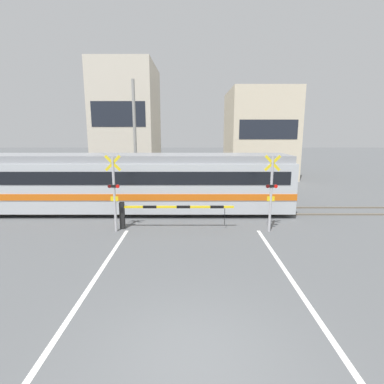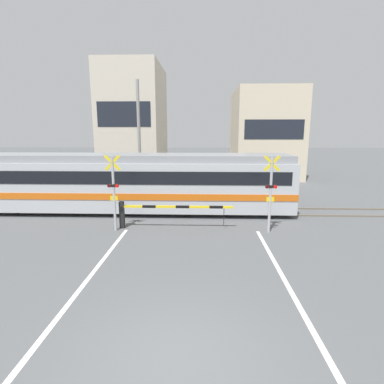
% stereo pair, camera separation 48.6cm
% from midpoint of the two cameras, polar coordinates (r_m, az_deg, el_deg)
% --- Properties ---
extents(ground_plane, '(160.00, 160.00, 0.00)m').
position_cam_midpoint_polar(ground_plane, '(6.44, -2.30, -29.43)').
color(ground_plane, '#56595B').
extents(rail_track_near, '(50.00, 0.10, 0.08)m').
position_cam_midpoint_polar(rail_track_near, '(15.51, -0.91, -4.29)').
color(rail_track_near, '#6B6051').
rests_on(rail_track_near, ground_plane).
extents(rail_track_far, '(50.00, 0.10, 0.08)m').
position_cam_midpoint_polar(rail_track_far, '(16.89, -0.85, -2.98)').
color(rail_track_far, '#6B6051').
rests_on(rail_track_far, ground_plane).
extents(road_stripe_left, '(0.14, 11.56, 0.01)m').
position_cam_midpoint_polar(road_stripe_left, '(8.45, -22.83, -19.46)').
color(road_stripe_left, white).
rests_on(road_stripe_left, ground_plane).
extents(road_stripe_right, '(0.14, 11.56, 0.01)m').
position_cam_midpoint_polar(road_stripe_right, '(8.30, 19.69, -19.80)').
color(road_stripe_right, white).
rests_on(road_stripe_right, ground_plane).
extents(commuter_train, '(17.74, 2.93, 3.08)m').
position_cam_midpoint_polar(commuter_train, '(16.35, -14.24, 1.96)').
color(commuter_train, '#B7BCC1').
rests_on(commuter_train, ground_plane).
extents(crossing_barrier_near, '(5.02, 0.20, 1.20)m').
position_cam_midpoint_polar(crossing_barrier_near, '(13.32, -8.40, -3.58)').
color(crossing_barrier_near, black).
rests_on(crossing_barrier_near, ground_plane).
extents(crossing_barrier_far, '(5.02, 0.20, 1.20)m').
position_cam_midpoint_polar(crossing_barrier_far, '(19.31, 4.29, 1.15)').
color(crossing_barrier_far, black).
rests_on(crossing_barrier_far, ground_plane).
extents(crossing_signal_left, '(0.68, 0.15, 3.29)m').
position_cam_midpoint_polar(crossing_signal_left, '(13.08, -15.77, 0.35)').
color(crossing_signal_left, '#B2B2B7').
rests_on(crossing_signal_left, ground_plane).
extents(crossing_signal_right, '(0.68, 0.15, 3.29)m').
position_cam_midpoint_polar(crossing_signal_right, '(12.97, 13.70, 0.36)').
color(crossing_signal_right, '#B2B2B7').
rests_on(crossing_signal_right, ground_plane).
extents(pedestrian, '(0.38, 0.22, 1.66)m').
position_cam_midpoint_polar(pedestrian, '(22.28, -3.67, 2.89)').
color(pedestrian, brown).
rests_on(pedestrian, ground_plane).
extents(building_left_of_street, '(5.38, 7.96, 10.35)m').
position_cam_midpoint_polar(building_left_of_street, '(30.23, -12.60, 12.87)').
color(building_left_of_street, beige).
rests_on(building_left_of_street, ground_plane).
extents(building_right_of_street, '(5.85, 7.96, 8.08)m').
position_cam_midpoint_polar(building_right_of_street, '(30.18, 11.89, 10.74)').
color(building_right_of_street, beige).
rests_on(building_right_of_street, ground_plane).
extents(utility_pole_streetside, '(0.22, 0.22, 7.78)m').
position_cam_midpoint_polar(utility_pole_streetside, '(21.88, -11.58, 10.25)').
color(utility_pole_streetside, gray).
rests_on(utility_pole_streetside, ground_plane).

